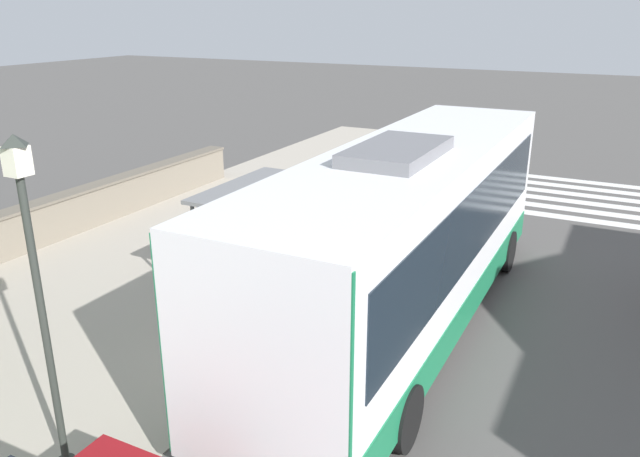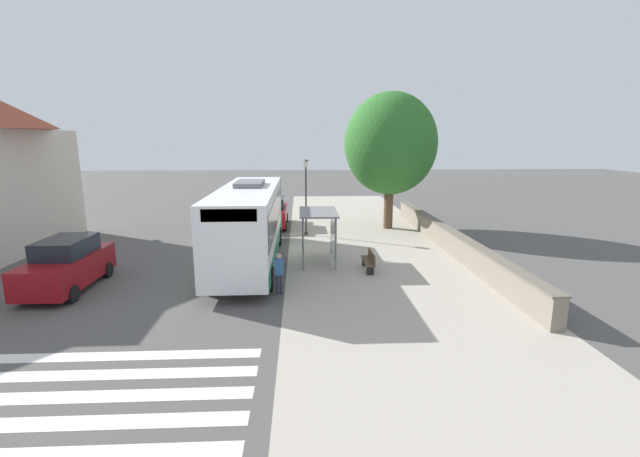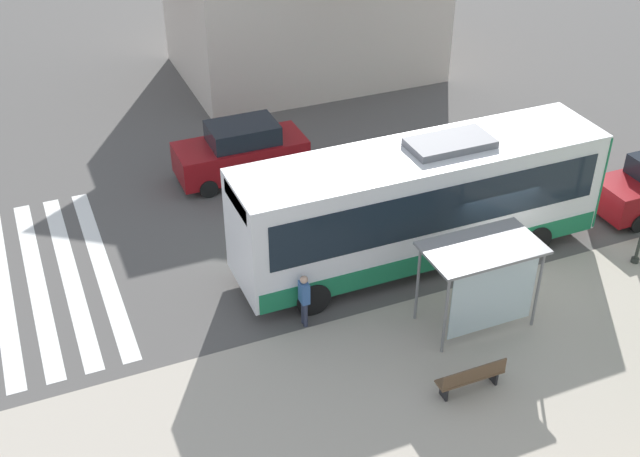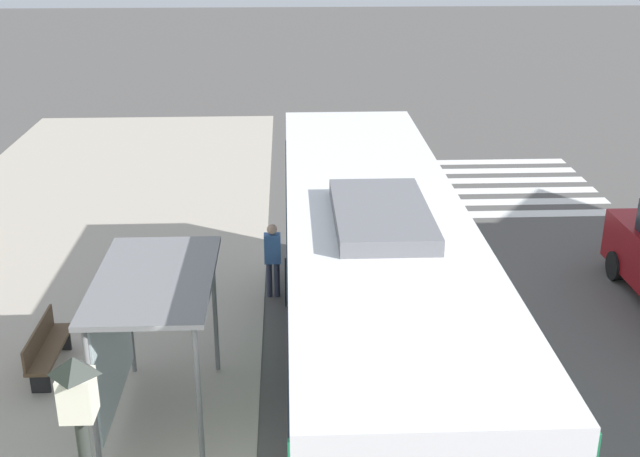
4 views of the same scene
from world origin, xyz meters
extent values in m
cube|color=silver|center=(5.00, 10.82, 0.00)|extent=(9.00, 0.50, 0.01)
cube|color=silver|center=(5.00, 11.77, 0.00)|extent=(9.00, 0.50, 0.01)
cube|color=silver|center=(5.00, 12.72, 0.00)|extent=(9.00, 0.50, 0.01)
cube|color=silver|center=(5.00, 13.67, 0.00)|extent=(9.00, 0.50, 0.01)
cube|color=silver|center=(5.00, 14.62, 0.00)|extent=(9.00, 0.50, 0.01)
cube|color=silver|center=(5.00, 15.57, 0.00)|extent=(9.00, 0.50, 0.01)
cube|color=white|center=(1.79, 1.91, 2.04)|extent=(2.55, 11.10, 3.19)
cube|color=black|center=(1.79, 1.91, 2.46)|extent=(2.59, 10.21, 1.40)
cube|color=#197247|center=(1.79, 1.91, 0.77)|extent=(2.59, 10.87, 0.64)
cube|color=black|center=(1.79, 7.42, 3.32)|extent=(1.91, 0.08, 0.45)
cube|color=slate|center=(1.79, 1.08, 3.75)|extent=(1.28, 2.44, 0.22)
cylinder|color=black|center=(0.59, 5.80, 0.50)|extent=(0.30, 1.00, 1.00)
cylinder|color=black|center=(2.98, 5.80, 0.50)|extent=(0.30, 1.00, 1.00)
cylinder|color=slate|center=(-0.76, 0.51, 1.21)|extent=(0.08, 0.08, 2.42)
cylinder|color=slate|center=(-0.76, 3.31, 1.21)|extent=(0.08, 0.08, 2.42)
cylinder|color=slate|center=(-2.23, 0.51, 1.21)|extent=(0.08, 0.08, 2.42)
cylinder|color=slate|center=(-2.23, 3.31, 1.21)|extent=(0.08, 0.08, 2.42)
cube|color=slate|center=(-1.49, 1.91, 2.46)|extent=(1.77, 3.09, 0.08)
cube|color=silver|center=(-2.21, 1.91, 1.33)|extent=(0.03, 2.51, 1.94)
cylinder|color=#2D3347|center=(0.11, 6.19, 0.39)|extent=(0.12, 0.12, 0.78)
cylinder|color=#2D3347|center=(0.27, 6.19, 0.39)|extent=(0.12, 0.12, 0.78)
cube|color=#38609E|center=(0.19, 6.19, 1.09)|extent=(0.34, 0.22, 0.63)
sphere|color=tan|center=(0.19, 6.19, 1.52)|extent=(0.22, 0.22, 0.22)
cube|color=brown|center=(-3.68, 3.39, 0.45)|extent=(0.40, 1.76, 0.06)
cube|color=brown|center=(-3.85, 3.39, 0.68)|extent=(0.04, 1.76, 0.40)
cube|color=black|center=(-3.68, 2.69, 0.23)|extent=(0.32, 0.06, 0.45)
cube|color=black|center=(-3.68, 4.10, 0.23)|extent=(0.32, 0.06, 0.45)
cube|color=silver|center=(-1.00, -4.08, 4.36)|extent=(0.24, 0.24, 0.35)
pyramid|color=#2D332D|center=(-1.00, -4.08, 4.61)|extent=(0.28, 0.28, 0.14)
cylinder|color=black|center=(7.70, 6.71, 0.32)|extent=(0.22, 0.64, 0.64)
camera|label=1|loc=(5.33, -8.78, 6.01)|focal=35.00mm
camera|label=2|loc=(-0.64, 21.87, 5.89)|focal=24.00mm
camera|label=3|loc=(-15.44, 12.28, 14.19)|focal=45.00mm
camera|label=4|loc=(0.53, -9.02, 7.59)|focal=45.00mm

